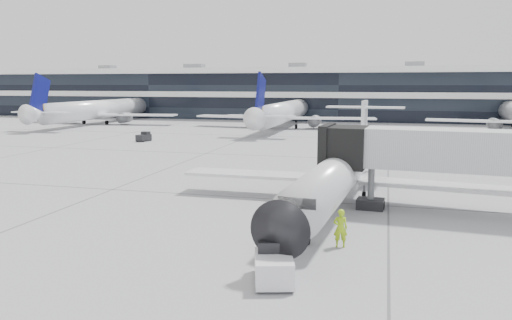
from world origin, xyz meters
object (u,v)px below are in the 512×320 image
(jet_bridge, at_px, (478,152))
(baggage_tug, at_px, (274,264))
(ramp_worker, at_px, (340,228))
(regional_jet, at_px, (342,170))

(jet_bridge, distance_m, baggage_tug, 15.94)
(jet_bridge, distance_m, ramp_worker, 10.82)
(regional_jet, relative_size, baggage_tug, 9.90)
(ramp_worker, distance_m, baggage_tug, 5.43)
(regional_jet, distance_m, jet_bridge, 8.43)
(regional_jet, xyz_separation_m, ramp_worker, (0.80, -9.49, -1.24))
(jet_bridge, height_order, ramp_worker, jet_bridge)
(regional_jet, xyz_separation_m, baggage_tug, (-1.41, -14.45, -1.48))
(regional_jet, relative_size, ramp_worker, 14.66)
(jet_bridge, relative_size, ramp_worker, 8.82)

